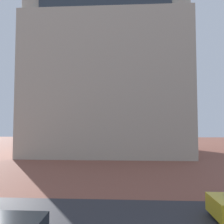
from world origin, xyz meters
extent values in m
plane|color=brown|center=(0.00, 10.00, 0.00)|extent=(120.00, 120.00, 0.00)
cube|color=#B2A893|center=(-1.42, 32.72, 9.44)|extent=(22.08, 15.81, 18.88)
cube|color=#2D3842|center=(-1.42, 32.72, 20.08)|extent=(20.31, 14.55, 2.40)
cube|color=#B2A893|center=(-4.71, 32.72, 16.12)|extent=(4.61, 4.61, 32.24)
cylinder|color=#B2A893|center=(-10.95, 26.32, 10.97)|extent=(2.80, 2.80, 21.94)
cylinder|color=#B2A893|center=(8.12, 26.32, 11.54)|extent=(2.80, 2.80, 23.08)
cylinder|color=black|center=(5.65, 10.13, 0.32)|extent=(0.64, 0.22, 0.64)
camera|label=1|loc=(0.95, -0.79, 4.31)|focal=34.56mm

